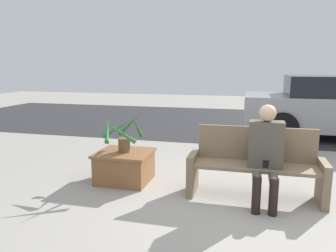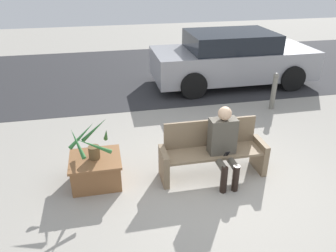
{
  "view_description": "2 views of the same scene",
  "coord_description": "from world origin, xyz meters",
  "px_view_note": "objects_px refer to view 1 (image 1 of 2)",
  "views": [
    {
      "loc": [
        -0.12,
        -3.79,
        1.7
      ],
      "look_at": [
        -1.23,
        0.57,
        0.87
      ],
      "focal_mm": 35.0,
      "sensor_mm": 36.0,
      "label": 1
    },
    {
      "loc": [
        -1.66,
        -3.85,
        3.17
      ],
      "look_at": [
        -0.68,
        0.84,
        0.75
      ],
      "focal_mm": 35.0,
      "sensor_mm": 36.0,
      "label": 2
    }
  ],
  "objects_px": {
    "bench": "(255,165)",
    "potted_plant": "(123,134)",
    "planter_box": "(125,165)",
    "person_seated": "(266,150)"
  },
  "relations": [
    {
      "from": "person_seated",
      "to": "potted_plant",
      "type": "bearing_deg",
      "value": 171.39
    },
    {
      "from": "bench",
      "to": "person_seated",
      "type": "relative_size",
      "value": 1.39
    },
    {
      "from": "bench",
      "to": "potted_plant",
      "type": "height_order",
      "value": "potted_plant"
    },
    {
      "from": "planter_box",
      "to": "potted_plant",
      "type": "height_order",
      "value": "potted_plant"
    },
    {
      "from": "bench",
      "to": "person_seated",
      "type": "bearing_deg",
      "value": -57.55
    },
    {
      "from": "bench",
      "to": "person_seated",
      "type": "distance_m",
      "value": 0.33
    },
    {
      "from": "bench",
      "to": "planter_box",
      "type": "relative_size",
      "value": 2.18
    },
    {
      "from": "bench",
      "to": "planter_box",
      "type": "bearing_deg",
      "value": 176.43
    },
    {
      "from": "bench",
      "to": "potted_plant",
      "type": "relative_size",
      "value": 2.4
    },
    {
      "from": "person_seated",
      "to": "potted_plant",
      "type": "xyz_separation_m",
      "value": [
        -1.99,
        0.3,
        0.05
      ]
    }
  ]
}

